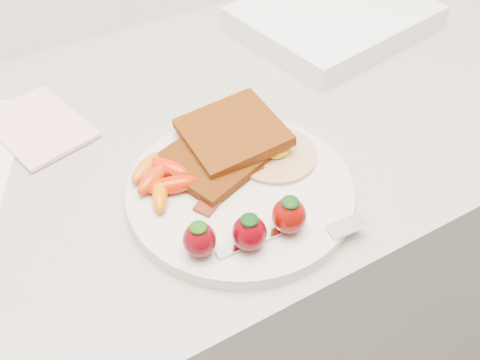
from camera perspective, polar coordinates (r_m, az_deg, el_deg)
counter at (r=1.09m, az=-3.38°, el=-13.05°), size 2.00×0.60×0.90m
plate at (r=0.64m, az=0.00°, el=-1.20°), size 0.27×0.27×0.02m
toast_lower at (r=0.65m, az=-3.11°, el=2.08°), size 0.14×0.14×0.01m
toast_upper at (r=0.67m, az=-0.82°, el=5.13°), size 0.12×0.12×0.03m
fried_egg at (r=0.67m, az=3.74°, el=2.93°), size 0.13×0.13×0.02m
bacon_strips at (r=0.63m, az=-1.74°, el=-0.07°), size 0.10×0.09×0.01m
baby_carrots at (r=0.63m, az=-8.48°, el=0.22°), size 0.08×0.10×0.02m
strawberries at (r=0.56m, az=1.01°, el=-5.14°), size 0.13×0.06×0.05m
fork at (r=0.59m, az=6.54°, el=-5.54°), size 0.17×0.05×0.00m
notepad at (r=0.79m, az=-20.73°, el=5.42°), size 0.14×0.17×0.01m
appliance at (r=0.97m, az=9.98°, el=16.64°), size 0.34×0.29×0.04m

